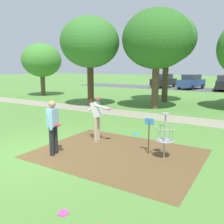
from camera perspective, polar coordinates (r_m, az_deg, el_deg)
ground_plane at (r=8.00m, az=-18.67°, el=-9.70°), size 160.00×160.00×0.00m
dirt_tee_pad at (r=7.69m, az=1.26°, el=-9.90°), size 5.07×3.87×0.01m
disc_golf_basket at (r=7.31m, az=12.14°, el=-5.07°), size 0.98×0.58×1.39m
player_foreground_watching at (r=8.73m, az=-3.59°, el=-0.73°), size 1.16×0.43×1.71m
player_throwing at (r=7.56m, az=-13.98°, el=-2.94°), size 0.43×0.49×1.71m
frisbee_far_left at (r=9.88m, az=5.67°, el=-5.24°), size 0.24×0.24×0.02m
frisbee_far_right at (r=4.94m, az=-11.61°, el=-22.63°), size 0.21×0.21×0.02m
tree_near_left at (r=19.52m, az=13.02°, el=16.69°), size 4.49×4.49×6.79m
tree_near_right at (r=16.03m, az=10.70°, el=16.73°), size 4.43×4.43×6.36m
tree_mid_right at (r=24.14m, az=-16.53°, el=11.81°), size 3.72×3.72×4.98m
tree_far_left at (r=16.92m, az=-5.33°, el=16.22°), size 4.03×4.03×6.11m
parking_lot_strip at (r=31.98m, az=20.96°, el=5.09°), size 36.00×6.00×0.01m
parked_car_leftmost at (r=33.53m, az=12.29°, el=7.35°), size 2.53×4.46×1.84m
parked_car_center_left at (r=31.93m, az=18.47°, el=6.90°), size 2.82×4.52×1.84m
parked_car_center_right at (r=30.92m, az=25.32°, el=6.32°), size 2.34×4.38×1.84m
gravel_path at (r=13.95m, az=6.08°, el=-0.59°), size 40.00×1.84×0.00m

